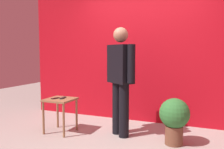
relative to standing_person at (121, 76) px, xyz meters
name	(u,v)px	position (x,y,z in m)	size (l,w,h in m)	color
ground_plane	(114,147)	(0.09, -0.50, -0.98)	(12.00, 12.00, 0.00)	#9E9991
back_wall_red	(142,55)	(0.09, 0.96, 0.33)	(4.87, 0.12, 2.62)	#B80D1A
standing_person	(121,76)	(0.00, 0.00, 0.00)	(0.62, 0.50, 1.75)	black
side_table	(60,105)	(-0.99, -0.25, -0.51)	(0.46, 0.46, 0.58)	olive
cell_phone	(56,98)	(-1.07, -0.27, -0.40)	(0.07, 0.14, 0.01)	black
tv_remote	(63,98)	(-0.96, -0.22, -0.39)	(0.04, 0.17, 0.02)	black
potted_plant	(174,117)	(0.87, -0.07, -0.57)	(0.44, 0.44, 0.69)	brown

